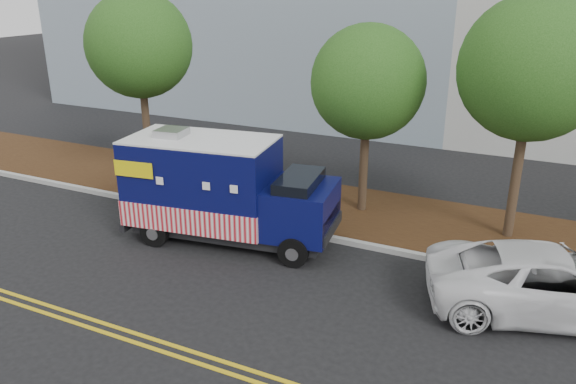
% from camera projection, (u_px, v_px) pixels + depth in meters
% --- Properties ---
extents(ground, '(120.00, 120.00, 0.00)m').
position_uv_depth(ground, '(276.00, 254.00, 14.88)').
color(ground, black).
rests_on(ground, ground).
extents(curb, '(120.00, 0.18, 0.15)m').
position_uv_depth(curb, '(298.00, 232.00, 16.04)').
color(curb, '#9E9E99').
rests_on(curb, ground).
extents(mulch_strip, '(120.00, 4.00, 0.15)m').
position_uv_depth(mulch_strip, '(326.00, 207.00, 17.81)').
color(mulch_strip, black).
rests_on(mulch_strip, ground).
extents(centerline_near, '(120.00, 0.10, 0.01)m').
position_uv_depth(centerline_near, '(176.00, 346.00, 11.12)').
color(centerline_near, gold).
rests_on(centerline_near, ground).
extents(centerline_far, '(120.00, 0.10, 0.01)m').
position_uv_depth(centerline_far, '(168.00, 353.00, 10.91)').
color(centerline_far, gold).
rests_on(centerline_far, ground).
extents(tree_a, '(3.51, 3.51, 6.58)m').
position_uv_depth(tree_a, '(139.00, 45.00, 18.56)').
color(tree_a, '#38281C').
rests_on(tree_a, ground).
extents(tree_b, '(3.32, 3.32, 5.74)m').
position_uv_depth(tree_b, '(368.00, 83.00, 16.10)').
color(tree_b, '#38281C').
rests_on(tree_b, ground).
extents(tree_c, '(3.71, 3.71, 6.61)m').
position_uv_depth(tree_c, '(532.00, 69.00, 14.05)').
color(tree_c, '#38281C').
rests_on(tree_c, ground).
extents(sign_post, '(0.06, 0.06, 2.40)m').
position_uv_depth(sign_post, '(197.00, 175.00, 17.25)').
color(sign_post, '#473828').
rests_on(sign_post, ground).
extents(food_truck, '(6.05, 2.93, 3.06)m').
position_uv_depth(food_truck, '(220.00, 192.00, 15.33)').
color(food_truck, black).
rests_on(food_truck, ground).
extents(white_car, '(5.77, 3.87, 1.47)m').
position_uv_depth(white_car, '(552.00, 282.00, 12.04)').
color(white_car, silver).
rests_on(white_car, ground).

